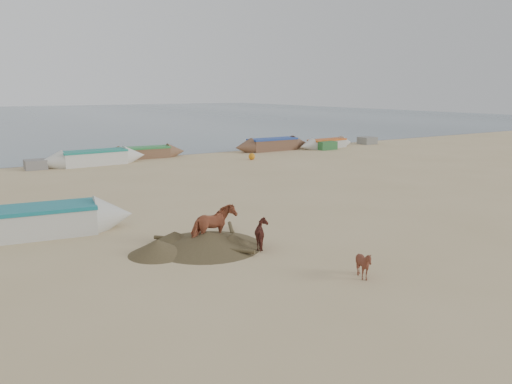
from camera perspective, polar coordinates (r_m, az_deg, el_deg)
ground at (r=15.02m, az=8.14°, el=-6.37°), size 140.00×140.00×0.00m
sea at (r=93.46m, az=-26.42°, el=7.64°), size 160.00×160.00×0.00m
cow_adult at (r=15.09m, az=-4.89°, el=-3.82°), size 1.52×0.91×1.20m
calf_front at (r=12.73m, az=12.22°, el=-8.10°), size 0.87×0.83×0.74m
calf_right at (r=14.76m, az=0.88°, el=-4.85°), size 0.77×0.88×0.85m
near_canoe at (r=17.46m, az=-23.53°, el=-3.05°), size 6.05×2.24×0.95m
debris_pile at (r=15.06m, az=-5.62°, el=-5.36°), size 3.88×3.88×0.45m
waterline_canoes at (r=32.40m, az=-19.29°, el=3.57°), size 49.91×4.23×0.95m
beach_clutter at (r=33.48m, az=-7.40°, el=4.15°), size 43.40×4.11×0.64m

